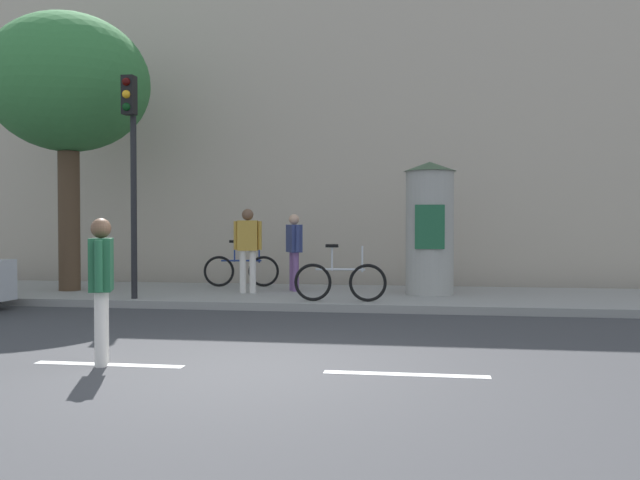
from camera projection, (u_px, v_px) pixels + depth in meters
ground_plane at (252, 370)px, 7.72m from camera, size 80.00×80.00×0.00m
sidewalk_curb at (334, 297)px, 14.63m from camera, size 36.00×4.00×0.15m
lane_markings at (252, 369)px, 7.72m from camera, size 25.80×0.16×0.01m
building_backdrop at (358, 129)px, 19.47m from camera, size 36.00×5.00×8.61m
traffic_light at (131, 150)px, 13.40m from camera, size 0.24×0.45×4.34m
poster_column at (430, 227)px, 14.39m from camera, size 1.10×1.10×2.77m
street_tree at (68, 85)px, 15.12m from camera, size 3.55×3.55×6.09m
pedestrian_in_light_jacket at (101, 278)px, 7.96m from camera, size 0.39×0.61×1.70m
pedestrian_with_backpack at (294, 245)px, 15.10m from camera, size 0.44×0.60×1.69m
pedestrian_in_red_top at (248, 243)px, 14.62m from camera, size 0.60×0.30×1.80m
bicycle_leaning at (340, 281)px, 13.10m from camera, size 1.77×0.14×1.09m
bicycle_upright at (241, 270)px, 16.12m from camera, size 1.76×0.34×1.09m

